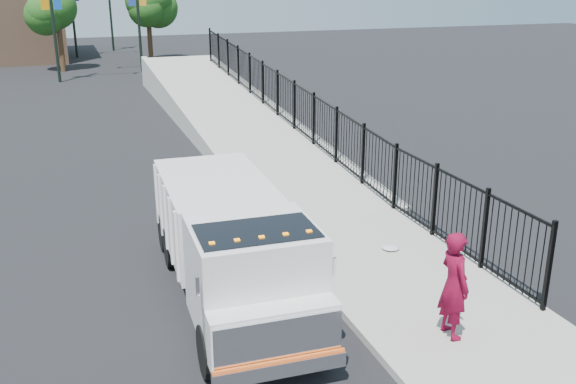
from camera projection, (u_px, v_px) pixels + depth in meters
name	position (u px, v px, depth m)	size (l,w,h in m)	color
ground	(332.00, 298.00, 13.07)	(120.00, 120.00, 0.00)	black
sidewalk	(471.00, 327.00, 11.88)	(3.55, 12.00, 0.12)	#9E998E
curb	(378.00, 345.00, 11.26)	(0.30, 12.00, 0.16)	#ADAAA3
ramp	(232.00, 125.00, 28.01)	(3.95, 24.00, 1.70)	#9E998E
iron_fence	(294.00, 121.00, 24.60)	(0.10, 28.00, 1.80)	black
truck	(232.00, 242.00, 12.54)	(2.41, 6.83, 2.32)	black
worker	(454.00, 285.00, 11.21)	(0.72, 0.47, 1.98)	maroon
debris	(390.00, 247.00, 15.07)	(0.42, 0.42, 0.11)	silver
light_pole_0	(57.00, 8.00, 37.69)	(3.77, 0.22, 8.00)	black
light_pole_1	(133.00, 4.00, 41.84)	(3.78, 0.22, 8.00)	black
light_pole_2	(75.00, 0.00, 49.15)	(3.78, 0.22, 8.00)	black
tree_0	(57.00, 11.00, 41.99)	(2.90, 2.90, 5.45)	#382314
tree_1	(148.00, 6.00, 47.32)	(2.74, 2.74, 5.37)	#382314
tree_2	(53.00, 4.00, 51.57)	(2.44, 2.44, 5.22)	#382314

